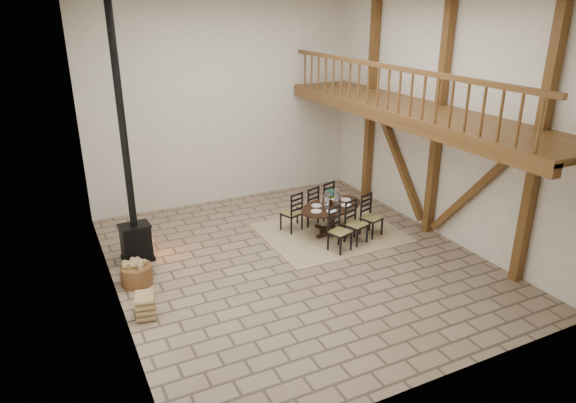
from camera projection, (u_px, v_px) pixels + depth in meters
name	position (u px, v px, depth m)	size (l,w,h in m)	color
ground	(297.00, 261.00, 10.46)	(8.00, 8.00, 0.00)	#907760
room_shell	(353.00, 108.00, 9.86)	(7.02, 8.02, 5.01)	white
rug	(330.00, 233.00, 11.71)	(3.00, 2.50, 0.02)	tan
dining_table	(331.00, 218.00, 11.58)	(1.98, 2.20, 1.06)	black
wood_stove	(132.00, 208.00, 10.08)	(0.63, 0.50, 5.00)	black
log_basket	(137.00, 274.00, 9.52)	(0.57, 0.57, 0.47)	brown
log_stack	(146.00, 306.00, 8.52)	(0.39, 0.48, 0.42)	#9A8856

